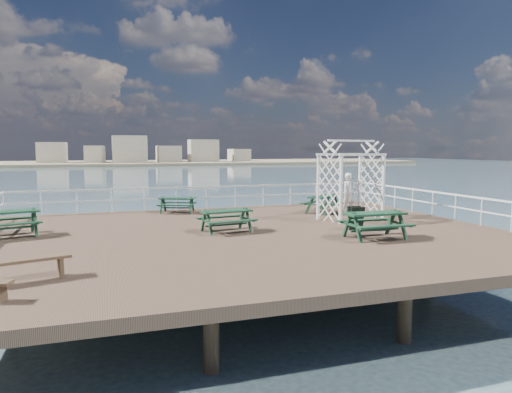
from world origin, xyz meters
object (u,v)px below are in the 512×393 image
(trellis_arbor, at_px, (351,184))
(person, at_px, (349,194))
(picnic_table_c, at_px, (324,200))
(picnic_table_e, at_px, (375,219))
(picnic_table_d, at_px, (226,216))
(picnic_table_a, at_px, (6,218))
(picnic_table_b, at_px, (177,202))
(flat_bench_near, at_px, (28,264))

(trellis_arbor, relative_size, person, 1.77)
(picnic_table_c, distance_m, trellis_arbor, 2.25)
(picnic_table_c, xyz_separation_m, picnic_table_e, (-1.12, -5.92, 0.06))
(picnic_table_e, bearing_deg, trellis_arbor, 71.76)
(picnic_table_d, relative_size, trellis_arbor, 0.60)
(trellis_arbor, bearing_deg, picnic_table_a, 163.97)
(picnic_table_b, xyz_separation_m, picnic_table_d, (0.94, -5.35, 0.06))
(person, bearing_deg, picnic_table_a, 172.80)
(picnic_table_b, height_order, flat_bench_near, picnic_table_b)
(picnic_table_d, relative_size, flat_bench_near, 1.09)
(picnic_table_e, relative_size, flat_bench_near, 1.10)
(picnic_table_a, xyz_separation_m, picnic_table_b, (6.23, 4.01, -0.13))
(picnic_table_e, height_order, person, person)
(picnic_table_e, relative_size, trellis_arbor, 0.61)
(picnic_table_a, relative_size, picnic_table_b, 1.21)
(picnic_table_c, bearing_deg, person, -81.76)
(picnic_table_b, xyz_separation_m, picnic_table_e, (5.26, -8.00, 0.12))
(picnic_table_b, bearing_deg, person, -1.25)
(picnic_table_d, bearing_deg, trellis_arbor, 3.77)
(picnic_table_c, bearing_deg, picnic_table_d, 177.61)
(picnic_table_e, bearing_deg, picnic_table_b, 123.80)
(picnic_table_a, height_order, picnic_table_c, picnic_table_a)
(trellis_arbor, bearing_deg, person, 47.96)
(picnic_table_d, distance_m, flat_bench_near, 7.21)
(picnic_table_b, distance_m, picnic_table_e, 9.57)
(flat_bench_near, xyz_separation_m, person, (11.87, 6.87, 0.55))
(picnic_table_c, distance_m, picnic_table_e, 6.03)
(picnic_table_b, height_order, picnic_table_c, picnic_table_c)
(picnic_table_c, relative_size, picnic_table_d, 1.17)
(picnic_table_a, distance_m, picnic_table_e, 12.16)
(picnic_table_c, height_order, picnic_table_e, picnic_table_e)
(picnic_table_e, bearing_deg, picnic_table_d, 148.97)
(flat_bench_near, bearing_deg, picnic_table_b, 48.27)
(trellis_arbor, xyz_separation_m, person, (0.59, 1.17, -0.53))
(picnic_table_b, relative_size, trellis_arbor, 0.60)
(picnic_table_b, bearing_deg, picnic_table_c, 3.14)
(picnic_table_b, height_order, picnic_table_e, picnic_table_e)
(picnic_table_b, relative_size, picnic_table_c, 0.85)
(trellis_arbor, bearing_deg, picnic_table_b, 132.35)
(flat_bench_near, relative_size, person, 0.98)
(picnic_table_c, height_order, picnic_table_d, picnic_table_c)
(picnic_table_c, xyz_separation_m, picnic_table_d, (-5.43, -3.28, -0.01))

